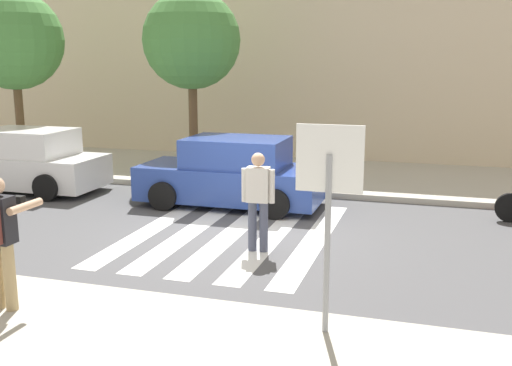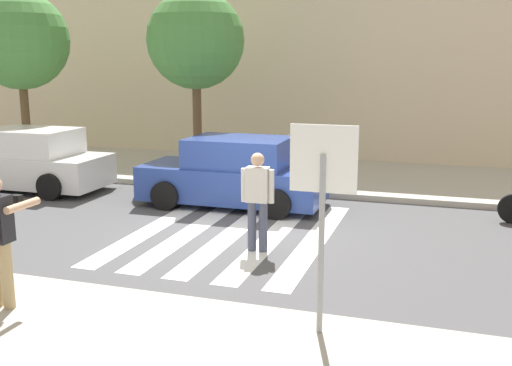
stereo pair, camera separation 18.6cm
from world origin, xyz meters
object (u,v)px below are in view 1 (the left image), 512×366
Objects in this scene: parked_car_blue at (232,174)px; street_tree_center at (192,41)px; parked_car_white at (24,162)px; street_tree_west at (14,41)px; pedestrian_crossing at (258,196)px; stop_sign at (329,184)px.

parked_car_blue is 0.83× the size of street_tree_center.
parked_car_white and parked_car_blue have the same top height.
street_tree_west is (-1.64, 2.04, 3.03)m from parked_car_white.
pedestrian_crossing reaches higher than parked_car_white.
parked_car_white is at bearing -142.03° from street_tree_center.
street_tree_west is 5.15m from street_tree_center.
parked_car_white is 4.00m from street_tree_west.
pedestrian_crossing is at bearing -22.97° from parked_car_white.
street_tree_west reaches higher than parked_car_blue.
street_tree_center is (3.47, 2.71, 3.01)m from parked_car_white.
stop_sign is 0.59× the size of parked_car_blue.
street_tree_center is (-2.06, 2.71, 3.01)m from parked_car_blue.
pedestrian_crossing is at bearing -63.37° from parked_car_blue.
street_tree_west is at bearing 142.30° from stop_sign.
parked_car_blue is 4.54m from street_tree_center.
parked_car_white is 0.83× the size of street_tree_center.
parked_car_white is 5.53m from parked_car_blue.
pedestrian_crossing is 7.63m from parked_car_white.
parked_car_white is 1.00× the size of parked_car_blue.
stop_sign is 0.59× the size of parked_car_white.
street_tree_center is (5.11, 0.67, -0.02)m from street_tree_west.
street_tree_west is (-10.39, 8.03, 1.85)m from stop_sign.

